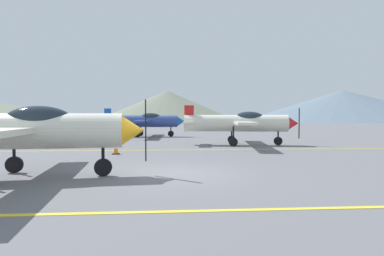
# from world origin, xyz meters

# --- Properties ---
(ground_plane) EXTENTS (400.00, 400.00, 0.00)m
(ground_plane) POSITION_xyz_m (0.00, 0.00, 0.00)
(ground_plane) COLOR slate
(apron_line_near) EXTENTS (80.00, 0.16, 0.01)m
(apron_line_near) POSITION_xyz_m (0.00, -4.55, 0.01)
(apron_line_near) COLOR yellow
(apron_line_near) RESTS_ON ground_plane
(apron_line_far) EXTENTS (80.00, 0.16, 0.01)m
(apron_line_far) POSITION_xyz_m (0.00, 7.72, 0.01)
(apron_line_far) COLOR yellow
(apron_line_far) RESTS_ON ground_plane
(airplane_near) EXTENTS (7.92, 9.11, 2.72)m
(airplane_near) POSITION_xyz_m (-4.92, -0.60, 1.53)
(airplane_near) COLOR silver
(airplane_near) RESTS_ON ground_plane
(airplane_mid) EXTENTS (7.95, 9.11, 2.72)m
(airplane_mid) POSITION_xyz_m (4.69, 10.78, 1.53)
(airplane_mid) COLOR silver
(airplane_mid) RESTS_ON ground_plane
(airplane_far) EXTENTS (7.89, 9.08, 2.72)m
(airplane_far) POSITION_xyz_m (-2.49, 20.55, 1.53)
(airplane_far) COLOR #33478C
(airplane_far) RESTS_ON ground_plane
(traffic_cone_front) EXTENTS (0.36, 0.36, 0.59)m
(traffic_cone_front) POSITION_xyz_m (-2.92, 5.90, 0.29)
(traffic_cone_front) COLOR black
(traffic_cone_front) RESTS_ON ground_plane
(hill_centerleft) EXTENTS (56.06, 56.06, 11.86)m
(hill_centerleft) POSITION_xyz_m (-0.22, 115.63, 5.93)
(hill_centerleft) COLOR slate
(hill_centerleft) RESTS_ON ground_plane
(hill_centerright) EXTENTS (81.11, 81.11, 12.64)m
(hill_centerright) POSITION_xyz_m (70.57, 116.52, 6.32)
(hill_centerright) COLOR slate
(hill_centerright) RESTS_ON ground_plane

